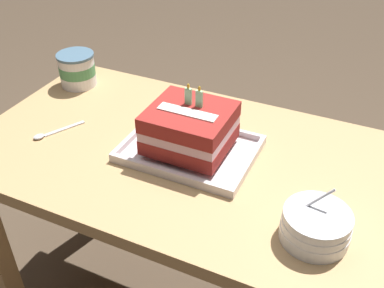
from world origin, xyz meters
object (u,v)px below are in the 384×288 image
ice_cream_tub (77,69)px  bowl_stack (316,226)px  foil_tray (190,150)px  serving_spoon_near_tray (48,134)px  birthday_cake (190,128)px

ice_cream_tub → bowl_stack: bearing=-22.3°
foil_tray → serving_spoon_near_tray: (-0.38, -0.09, -0.00)m
ice_cream_tub → serving_spoon_near_tray: size_ratio=0.85×
ice_cream_tub → serving_spoon_near_tray: (0.10, -0.28, -0.05)m
ice_cream_tub → foil_tray: bearing=-20.9°
foil_tray → ice_cream_tub: size_ratio=2.84×
birthday_cake → bowl_stack: bearing=-24.2°
birthday_cake → serving_spoon_near_tray: bearing=-166.4°
foil_tray → birthday_cake: 0.07m
birthday_cake → ice_cream_tub: bearing=159.1°
foil_tray → serving_spoon_near_tray: size_ratio=2.40×
bowl_stack → foil_tray: bearing=155.8°
bowl_stack → ice_cream_tub: bearing=157.7°
birthday_cake → serving_spoon_near_tray: size_ratio=1.44×
foil_tray → bowl_stack: bowl_stack is taller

